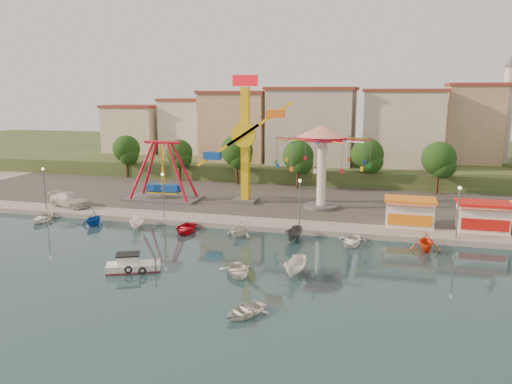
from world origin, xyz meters
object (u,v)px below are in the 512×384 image
(pirate_ship_ride, at_px, (163,172))
(wave_swinger, at_px, (322,148))
(kamikaze_tower, at_px, (248,144))
(van, at_px, (70,200))
(rowboat_a, at_px, (238,270))
(skiff, at_px, (295,267))
(cabin_motorboat, at_px, (132,266))

(pirate_ship_ride, xyz_separation_m, wave_swinger, (21.33, 0.49, 3.80))
(kamikaze_tower, xyz_separation_m, van, (-21.52, -7.72, -6.90))
(rowboat_a, distance_m, van, 31.84)
(pirate_ship_ride, height_order, wave_swinger, wave_swinger)
(kamikaze_tower, relative_size, van, 2.73)
(rowboat_a, bearing_deg, kamikaze_tower, 74.98)
(wave_swinger, distance_m, rowboat_a, 25.19)
(wave_swinger, height_order, van, wave_swinger)
(skiff, bearing_deg, cabin_motorboat, -162.10)
(cabin_motorboat, height_order, skiff, skiff)
(kamikaze_tower, distance_m, rowboat_a, 25.93)
(pirate_ship_ride, bearing_deg, wave_swinger, 1.33)
(van, bearing_deg, rowboat_a, -103.07)
(van, bearing_deg, skiff, -97.61)
(cabin_motorboat, xyz_separation_m, van, (-18.34, 17.62, 1.05))
(kamikaze_tower, height_order, cabin_motorboat, kamikaze_tower)
(kamikaze_tower, distance_m, wave_swinger, 9.62)
(kamikaze_tower, height_order, van, kamikaze_tower)
(pirate_ship_ride, xyz_separation_m, skiff, (22.23, -22.01, -3.67))
(cabin_motorboat, bearing_deg, skiff, -14.80)
(pirate_ship_ride, bearing_deg, kamikaze_tower, 4.00)
(cabin_motorboat, xyz_separation_m, rowboat_a, (9.01, 1.36, -0.03))
(cabin_motorboat, distance_m, rowboat_a, 9.11)
(skiff, height_order, van, van)
(wave_swinger, xyz_separation_m, cabin_motorboat, (-12.79, -25.01, -7.77))
(wave_swinger, xyz_separation_m, rowboat_a, (-3.78, -23.65, -7.80))
(rowboat_a, xyz_separation_m, skiff, (4.68, 1.14, 0.33))
(wave_swinger, bearing_deg, kamikaze_tower, 178.06)
(kamikaze_tower, xyz_separation_m, rowboat_a, (5.83, -23.98, -7.98))
(cabin_motorboat, bearing_deg, pirate_ship_ride, 84.04)
(wave_swinger, height_order, cabin_motorboat, wave_swinger)
(cabin_motorboat, bearing_deg, wave_swinger, 37.75)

